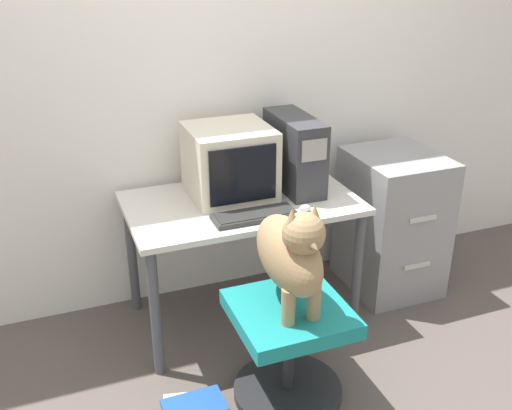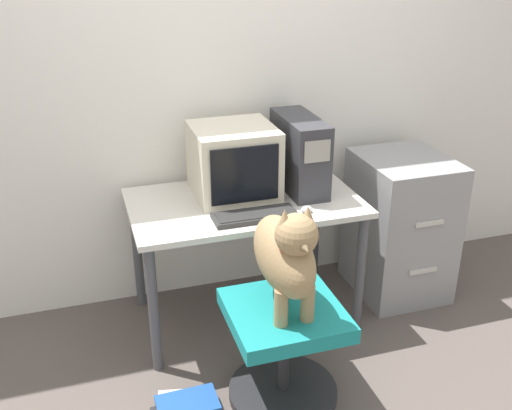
{
  "view_description": "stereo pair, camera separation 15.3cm",
  "coord_description": "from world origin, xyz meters",
  "px_view_note": "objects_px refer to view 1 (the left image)",
  "views": [
    {
      "loc": [
        -0.93,
        -2.27,
        1.94
      ],
      "look_at": [
        -0.02,
        0.08,
        0.79
      ],
      "focal_mm": 42.0,
      "sensor_mm": 36.0,
      "label": 1
    },
    {
      "loc": [
        -0.78,
        -2.32,
        1.94
      ],
      "look_at": [
        -0.02,
        0.08,
        0.79
      ],
      "focal_mm": 42.0,
      "sensor_mm": 36.0,
      "label": 2
    }
  ],
  "objects_px": {
    "pc_tower": "(294,152)",
    "office_chair": "(289,344)",
    "filing_cabinet": "(392,222)",
    "dog": "(291,253)",
    "keyboard": "(254,216)",
    "crt_monitor": "(230,162)"
  },
  "relations": [
    {
      "from": "pc_tower",
      "to": "keyboard",
      "type": "bearing_deg",
      "value": -139.22
    },
    {
      "from": "pc_tower",
      "to": "keyboard",
      "type": "distance_m",
      "value": 0.48
    },
    {
      "from": "crt_monitor",
      "to": "pc_tower",
      "type": "bearing_deg",
      "value": -3.93
    },
    {
      "from": "office_chair",
      "to": "dog",
      "type": "height_order",
      "value": "dog"
    },
    {
      "from": "pc_tower",
      "to": "filing_cabinet",
      "type": "height_order",
      "value": "pc_tower"
    },
    {
      "from": "pc_tower",
      "to": "filing_cabinet",
      "type": "bearing_deg",
      "value": -4.88
    },
    {
      "from": "keyboard",
      "to": "filing_cabinet",
      "type": "bearing_deg",
      "value": 13.99
    },
    {
      "from": "crt_monitor",
      "to": "filing_cabinet",
      "type": "distance_m",
      "value": 1.07
    },
    {
      "from": "crt_monitor",
      "to": "office_chair",
      "type": "height_order",
      "value": "crt_monitor"
    },
    {
      "from": "pc_tower",
      "to": "dog",
      "type": "xyz_separation_m",
      "value": [
        -0.34,
        -0.72,
        -0.16
      ]
    },
    {
      "from": "crt_monitor",
      "to": "filing_cabinet",
      "type": "bearing_deg",
      "value": -4.53
    },
    {
      "from": "pc_tower",
      "to": "keyboard",
      "type": "relative_size",
      "value": 1.14
    },
    {
      "from": "office_chair",
      "to": "filing_cabinet",
      "type": "distance_m",
      "value": 1.17
    },
    {
      "from": "keyboard",
      "to": "filing_cabinet",
      "type": "xyz_separation_m",
      "value": [
        0.95,
        0.24,
        -0.31
      ]
    },
    {
      "from": "pc_tower",
      "to": "office_chair",
      "type": "distance_m",
      "value": 1.01
    },
    {
      "from": "keyboard",
      "to": "dog",
      "type": "relative_size",
      "value": 0.78
    },
    {
      "from": "dog",
      "to": "pc_tower",
      "type": "bearing_deg",
      "value": 65.0
    },
    {
      "from": "dog",
      "to": "keyboard",
      "type": "bearing_deg",
      "value": 89.62
    },
    {
      "from": "keyboard",
      "to": "filing_cabinet",
      "type": "relative_size",
      "value": 0.49
    },
    {
      "from": "filing_cabinet",
      "to": "crt_monitor",
      "type": "bearing_deg",
      "value": 175.47
    },
    {
      "from": "crt_monitor",
      "to": "dog",
      "type": "height_order",
      "value": "crt_monitor"
    },
    {
      "from": "pc_tower",
      "to": "office_chair",
      "type": "height_order",
      "value": "pc_tower"
    }
  ]
}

